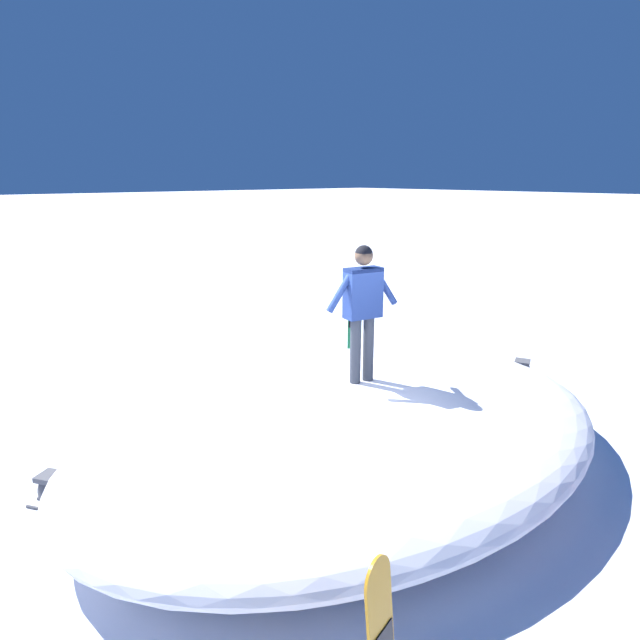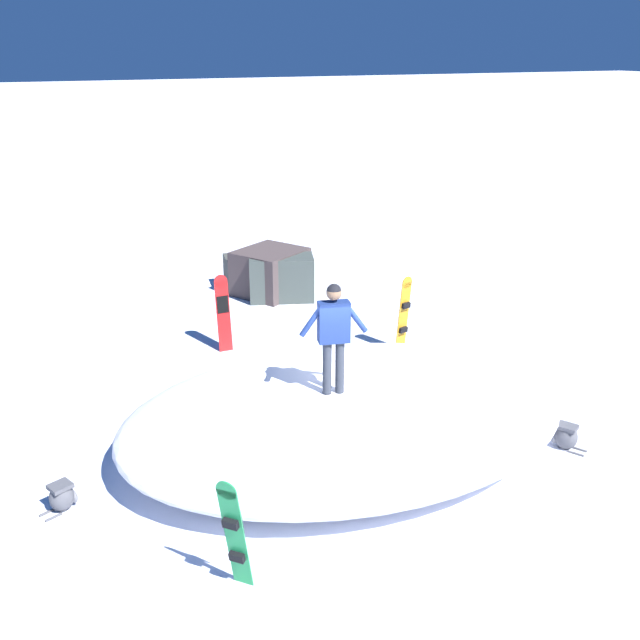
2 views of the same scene
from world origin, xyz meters
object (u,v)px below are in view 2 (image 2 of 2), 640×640
(snowboard_tertiary_upright, at_px, (234,533))
(snowboard_secondary_upright, at_px, (404,313))
(snowboarder_standing, at_px, (334,328))
(backpack_near, at_px, (62,496))
(backpack_far, at_px, (565,436))
(snowboard_primary_upright, at_px, (223,312))

(snowboard_tertiary_upright, bearing_deg, snowboard_secondary_upright, 46.69)
(snowboarder_standing, distance_m, backpack_near, 4.54)
(backpack_far, bearing_deg, backpack_near, 169.81)
(snowboard_secondary_upright, distance_m, backpack_far, 4.55)
(snowboard_secondary_upright, xyz_separation_m, backpack_near, (-7.09, -3.11, -0.65))
(backpack_near, xyz_separation_m, backpack_far, (7.62, -1.37, 0.00))
(backpack_far, bearing_deg, snowboarder_standing, 158.92)
(snowboard_secondary_upright, distance_m, snowboard_tertiary_upright, 7.74)
(backpack_near, height_order, backpack_far, backpack_far)
(snowboard_secondary_upright, bearing_deg, snowboarder_standing, -133.51)
(snowboard_primary_upright, xyz_separation_m, backpack_near, (-3.65, -4.69, -0.63))
(snowboarder_standing, height_order, snowboard_secondary_upright, snowboarder_standing)
(snowboarder_standing, height_order, backpack_far, snowboarder_standing)
(snowboard_primary_upright, distance_m, backpack_far, 7.27)
(snowboarder_standing, xyz_separation_m, backpack_near, (-4.12, 0.02, -1.91))
(snowboard_tertiary_upright, bearing_deg, backpack_far, 11.21)
(snowboarder_standing, xyz_separation_m, snowboard_secondary_upright, (2.97, 3.13, -1.26))
(backpack_far, bearing_deg, snowboard_secondary_upright, 96.73)
(backpack_far, bearing_deg, snowboard_tertiary_upright, -168.79)
(snowboarder_standing, bearing_deg, backpack_near, 179.71)
(snowboard_primary_upright, relative_size, snowboard_tertiary_upright, 1.00)
(snowboarder_standing, relative_size, snowboard_secondary_upright, 1.05)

